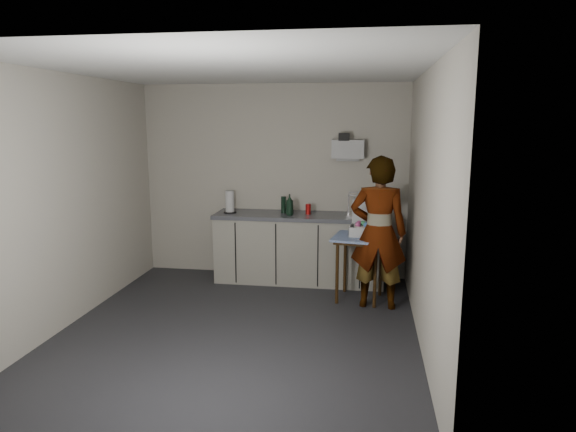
% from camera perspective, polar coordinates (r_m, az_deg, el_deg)
% --- Properties ---
extents(ground, '(4.00, 4.00, 0.00)m').
position_cam_1_polar(ground, '(5.44, -5.40, -12.41)').
color(ground, '#242428').
rests_on(ground, ground).
extents(wall_back, '(3.60, 0.02, 2.60)m').
position_cam_1_polar(wall_back, '(7.00, -1.60, 3.87)').
color(wall_back, beige).
rests_on(wall_back, ground).
extents(wall_right, '(0.02, 4.00, 2.60)m').
position_cam_1_polar(wall_right, '(4.95, 14.87, 0.68)').
color(wall_right, beige).
rests_on(wall_right, ground).
extents(wall_left, '(0.02, 4.00, 2.60)m').
position_cam_1_polar(wall_left, '(5.78, -23.11, 1.58)').
color(wall_left, beige).
rests_on(wall_left, ground).
extents(ceiling, '(3.60, 4.00, 0.01)m').
position_cam_1_polar(ceiling, '(5.03, -5.93, 15.95)').
color(ceiling, white).
rests_on(ceiling, wall_back).
extents(kitchen_counter, '(2.24, 0.62, 0.91)m').
position_cam_1_polar(kitchen_counter, '(6.82, 1.31, -3.79)').
color(kitchen_counter, black).
rests_on(kitchen_counter, ground).
extents(wall_shelf, '(0.42, 0.18, 0.37)m').
position_cam_1_polar(wall_shelf, '(6.78, 6.67, 7.37)').
color(wall_shelf, silver).
rests_on(wall_shelf, ground).
extents(side_table, '(0.69, 0.69, 0.78)m').
position_cam_1_polar(side_table, '(6.12, 8.01, -3.15)').
color(side_table, '#3A210D').
rests_on(side_table, ground).
extents(standing_man, '(0.65, 0.45, 1.74)m').
position_cam_1_polar(standing_man, '(5.88, 10.00, -1.84)').
color(standing_man, '#B2A593').
rests_on(standing_man, ground).
extents(soap_bottle, '(0.12, 0.12, 0.27)m').
position_cam_1_polar(soap_bottle, '(6.61, 0.18, 1.26)').
color(soap_bottle, black).
rests_on(soap_bottle, kitchen_counter).
extents(soda_can, '(0.07, 0.07, 0.13)m').
position_cam_1_polar(soda_can, '(6.71, 2.26, 0.78)').
color(soda_can, red).
rests_on(soda_can, kitchen_counter).
extents(dark_bottle, '(0.06, 0.06, 0.22)m').
position_cam_1_polar(dark_bottle, '(6.78, -0.51, 1.26)').
color(dark_bottle, black).
rests_on(dark_bottle, kitchen_counter).
extents(paper_towel, '(0.17, 0.17, 0.30)m').
position_cam_1_polar(paper_towel, '(6.83, -6.49, 1.52)').
color(paper_towel, black).
rests_on(paper_towel, kitchen_counter).
extents(dish_rack, '(0.42, 0.32, 0.29)m').
position_cam_1_polar(dish_rack, '(6.66, 8.28, 0.60)').
color(dish_rack, white).
rests_on(dish_rack, kitchen_counter).
extents(bakery_box, '(0.32, 0.33, 0.40)m').
position_cam_1_polar(bakery_box, '(6.14, 8.26, -1.29)').
color(bakery_box, silver).
rests_on(bakery_box, side_table).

